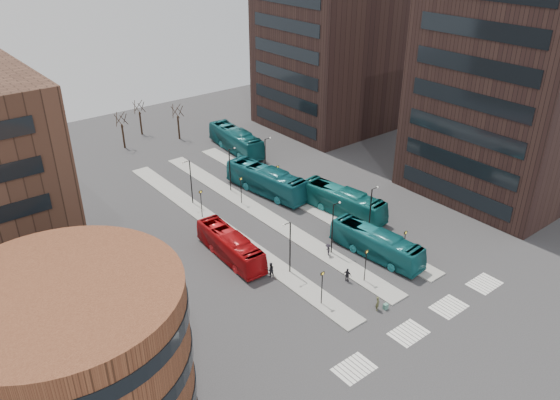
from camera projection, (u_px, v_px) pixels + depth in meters
ground at (452, 353)px, 47.16m from camera, size 160.00×160.00×0.00m
island_left at (223, 229)px, 65.70m from camera, size 2.50×45.00×0.15m
island_mid at (262, 214)px, 69.02m from camera, size 2.50×45.00×0.15m
island_right at (298, 200)px, 72.35m from camera, size 2.50×45.00×0.15m
suitcase at (386, 306)px, 52.30m from camera, size 0.46×0.37×0.57m
red_bus at (230, 246)px, 59.67m from camera, size 3.10×11.02×3.04m
teal_bus_a at (376, 244)px, 59.90m from camera, size 3.74×11.54×3.16m
teal_bus_b at (266, 181)px, 73.70m from camera, size 4.73×13.37×3.64m
teal_bus_c at (342, 201)px, 68.60m from camera, size 4.53×12.41×3.38m
teal_bus_d at (236, 140)px, 87.12m from camera, size 4.16×13.22×3.62m
traveller at (378, 303)px, 51.95m from camera, size 0.66×0.61×1.52m
commuter_a at (271, 270)px, 56.78m from camera, size 0.99×0.89×1.68m
commuter_b at (347, 275)px, 56.05m from camera, size 0.64×0.98×1.54m
commuter_c at (328, 250)px, 60.19m from camera, size 1.07×1.18×1.59m
bicycle_far at (183, 399)px, 42.05m from camera, size 1.68×0.60×0.88m
crosswalk_stripes at (428, 321)px, 50.90m from camera, size 22.35×2.40×0.01m
round_building at (77, 377)px, 35.35m from camera, size 15.16×15.16×14.00m
tower_near at (516, 81)px, 69.05m from camera, size 20.12×20.00×30.00m
tower_far at (331, 39)px, 92.61m from camera, size 20.12×20.00×30.00m
sign_poles at (296, 220)px, 62.87m from camera, size 12.45×22.12×3.65m
lamp_posts at (276, 193)px, 66.37m from camera, size 14.04×20.24×6.12m
bare_trees at (147, 125)px, 90.80m from camera, size 10.97×8.14×5.90m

